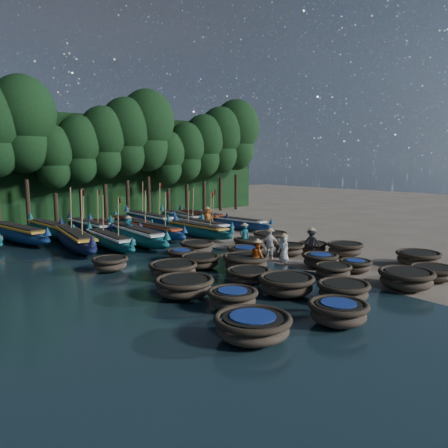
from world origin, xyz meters
TOP-DOWN VIEW (x-y plane):
  - ground at (0.00, 0.00)m, footprint 120.00×120.00m
  - foliage_wall at (0.00, 23.50)m, footprint 40.00×3.00m
  - coracle_0 at (-8.04, -9.46)m, footprint 2.46×2.46m
  - coracle_1 at (-4.89, -10.30)m, footprint 2.11×2.11m
  - coracle_2 at (-2.71, -8.91)m, footprint 2.34×2.34m
  - coracle_3 at (0.86, -9.56)m, footprint 2.69×2.69m
  - coracle_4 at (3.19, -9.61)m, footprint 2.10×2.10m
  - coracle_5 at (-6.69, -6.86)m, footprint 2.19×2.19m
  - coracle_6 at (-3.82, -6.91)m, footprint 2.58×2.58m
  - coracle_7 at (-0.13, -6.45)m, footprint 2.12×2.12m
  - coracle_8 at (1.68, -6.44)m, footprint 1.80×1.80m
  - coracle_9 at (5.48, -7.70)m, footprint 2.56×2.56m
  - coracle_10 at (-7.25, -4.45)m, footprint 2.75×2.75m
  - coracle_11 at (-3.90, -4.63)m, footprint 2.50×2.50m
  - coracle_12 at (-2.47, -2.85)m, footprint 2.84×2.84m
  - coracle_13 at (1.09, -4.70)m, footprint 2.14×2.14m
  - coracle_14 at (4.45, -3.81)m, footprint 2.53×2.53m
  - coracle_15 at (-6.05, -1.69)m, footprint 2.77×2.77m
  - coracle_16 at (-3.91, -0.89)m, footprint 2.49×2.49m
  - coracle_17 at (-0.91, -1.11)m, footprint 2.46×2.46m
  - coracle_18 at (1.99, -1.66)m, footprint 1.99×1.99m
  - coracle_19 at (3.81, -1.91)m, footprint 1.91×1.91m
  - coracle_20 at (-7.82, 1.44)m, footprint 2.11×2.11m
  - coracle_21 at (-3.80, 1.05)m, footprint 1.67×1.67m
  - coracle_22 at (-2.11, 1.95)m, footprint 2.43×2.43m
  - coracle_23 at (1.18, 0.91)m, footprint 2.09×2.09m
  - coracle_24 at (3.84, 1.77)m, footprint 2.71×2.71m
  - long_boat_2 at (-7.10, 8.35)m, footprint 2.73×9.02m
  - long_boat_3 at (-5.36, 7.12)m, footprint 1.77×7.82m
  - long_boat_4 at (-3.36, 7.34)m, footprint 2.01×9.21m
  - long_boat_5 at (-1.15, 8.87)m, footprint 1.88×7.96m
  - long_boat_6 at (1.53, 7.10)m, footprint 1.82×7.87m
  - long_boat_7 at (2.83, 8.47)m, footprint 1.42×8.06m
  - long_boat_8 at (6.29, 8.19)m, footprint 2.35×7.38m
  - long_boat_10 at (-9.35, 13.18)m, footprint 3.11×9.07m
  - long_boat_11 at (-6.90, 13.95)m, footprint 2.09×8.57m
  - long_boat_12 at (-4.16, 13.45)m, footprint 1.67×8.11m
  - long_boat_13 at (-2.51, 12.66)m, footprint 2.28×7.25m
  - long_boat_14 at (-0.47, 13.52)m, footprint 1.70×7.58m
  - long_boat_15 at (1.46, 14.15)m, footprint 1.58×8.94m
  - long_boat_16 at (4.43, 13.78)m, footprint 2.22×8.15m
  - long_boat_17 at (6.19, 12.94)m, footprint 1.97×8.27m
  - fisherman_0 at (0.58, -2.55)m, footprint 0.53×0.77m
  - fisherman_1 at (0.89, 1.09)m, footprint 0.73×0.64m
  - fisherman_2 at (-2.14, -3.33)m, footprint 0.81×0.93m
  - fisherman_3 at (3.10, -2.39)m, footprint 1.04×1.19m
  - fisherman_4 at (0.47, -1.59)m, footprint 1.09×0.78m
  - fisherman_5 at (-3.39, 8.28)m, footprint 1.16×1.70m
  - fisherman_6 at (4.78, 10.17)m, footprint 0.91×0.67m
  - tree_4 at (-6.80, 20.00)m, footprint 5.34×5.34m
  - tree_5 at (-4.50, 20.00)m, footprint 3.68×3.68m
  - tree_6 at (-2.20, 20.00)m, footprint 4.09×4.09m
  - tree_7 at (0.10, 20.00)m, footprint 4.51×4.51m
  - tree_8 at (2.40, 20.00)m, footprint 4.92×4.92m
  - tree_9 at (4.70, 20.00)m, footprint 5.34×5.34m
  - tree_10 at (7.00, 20.00)m, footprint 3.68×3.68m
  - tree_11 at (9.30, 20.00)m, footprint 4.09×4.09m
  - tree_12 at (11.60, 20.00)m, footprint 4.51×4.51m
  - tree_13 at (13.90, 20.00)m, footprint 4.92×4.92m
  - tree_14 at (16.20, 20.00)m, footprint 5.34×5.34m

SIDE VIEW (x-z plane):
  - ground at x=0.00m, z-range 0.00..0.00m
  - coracle_8 at x=1.68m, z-range 0.05..0.68m
  - coracle_19 at x=3.81m, z-range 0.05..0.70m
  - coracle_7 at x=-0.13m, z-range 0.05..0.72m
  - coracle_21 at x=-3.80m, z-range 0.05..0.72m
  - coracle_4 at x=3.19m, z-range 0.05..0.73m
  - coracle_16 at x=-3.91m, z-range 0.05..0.73m
  - coracle_11 at x=-3.90m, z-range 0.05..0.74m
  - coracle_18 at x=1.99m, z-range 0.05..0.76m
  - coracle_20 at x=-7.82m, z-range 0.05..0.77m
  - coracle_13 at x=1.09m, z-range 0.06..0.79m
  - coracle_15 at x=-6.05m, z-range 0.05..0.81m
  - coracle_9 at x=5.48m, z-range 0.05..0.82m
  - coracle_5 at x=-6.69m, z-range 0.06..0.82m
  - coracle_2 at x=-2.71m, z-range 0.06..0.85m
  - coracle_10 at x=-7.25m, z-range 0.06..0.86m
  - coracle_14 at x=4.45m, z-range 0.06..0.86m
  - coracle_1 at x=-4.89m, z-range 0.06..0.85m
  - coracle_17 at x=-0.91m, z-range 0.06..0.86m
  - coracle_23 at x=1.18m, z-range 0.06..0.87m
  - coracle_22 at x=-2.11m, z-range 0.06..0.87m
  - coracle_0 at x=-8.04m, z-range 0.06..0.87m
  - coracle_24 at x=3.84m, z-range 0.06..0.87m
  - coracle_6 at x=-3.82m, z-range 0.06..0.88m
  - coracle_12 at x=-2.47m, z-range 0.06..0.90m
  - coracle_3 at x=0.86m, z-range 0.06..0.91m
  - long_boat_13 at x=-2.51m, z-range -0.15..1.13m
  - long_boat_8 at x=6.29m, z-range -0.16..1.16m
  - long_boat_14 at x=-0.47m, z-range -0.16..1.18m
  - long_boat_3 at x=-5.36m, z-range -1.14..2.19m
  - long_boat_6 at x=1.53m, z-range -1.14..2.21m
  - long_boat_5 at x=-1.15m, z-range -1.16..2.23m
  - long_boat_7 at x=2.83m, z-range -1.17..2.25m
  - long_boat_12 at x=-4.16m, z-range -1.18..2.27m
  - long_boat_16 at x=4.43m, z-range -0.17..1.27m
  - long_boat_17 at x=6.19m, z-range -0.17..1.28m
  - long_boat_11 at x=-6.90m, z-range -0.18..1.33m
  - long_boat_15 at x=1.46m, z-range -1.30..2.50m
  - long_boat_2 at x=-7.10m, z-range -1.32..2.54m
  - long_boat_10 at x=-9.35m, z-range -0.19..1.42m
  - long_boat_4 at x=-3.36m, z-range -0.19..1.43m
  - fisherman_0 at x=0.58m, z-range -0.03..1.70m
  - fisherman_3 at x=3.10m, z-range -0.06..1.74m
  - fisherman_2 at x=-2.14m, z-range -0.05..1.77m
  - fisherman_5 at x=-3.39m, z-range -0.07..1.89m
  - fisherman_6 at x=4.78m, z-range -0.04..1.87m
  - fisherman_4 at x=0.47m, z-range -0.04..1.87m
  - fisherman_1 at x=0.89m, z-range 0.00..1.89m
  - foliage_wall at x=0.00m, z-range 0.00..10.00m
  - tree_5 at x=-4.50m, z-range 1.63..10.31m
  - tree_10 at x=7.00m, z-range 1.63..10.31m
  - tree_6 at x=-2.20m, z-range 1.82..11.47m
  - tree_11 at x=9.30m, z-range 1.82..11.47m
  - tree_7 at x=0.10m, z-range 2.01..12.64m
  - tree_12 at x=11.60m, z-range 2.01..12.64m
  - tree_8 at x=2.40m, z-range 2.19..13.80m
  - tree_13 at x=13.90m, z-range 2.19..13.80m
  - tree_4 at x=-6.80m, z-range 2.38..14.96m
  - tree_9 at x=4.70m, z-range 2.38..14.96m
  - tree_14 at x=16.20m, z-range 2.38..14.96m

